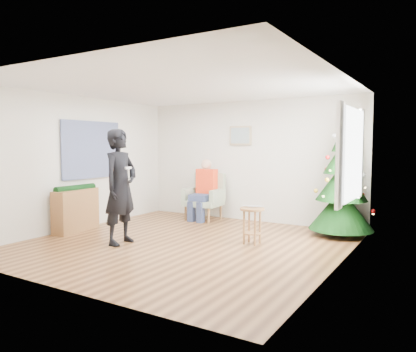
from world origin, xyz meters
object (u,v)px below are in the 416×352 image
Objects in this scene: armchair at (205,202)px; standing_man at (121,187)px; console at (76,210)px; christmas_tree at (342,184)px; stool at (252,225)px.

standing_man is (-0.05, -2.59, 0.58)m from armchair.
standing_man is 1.91× the size of console.
christmas_tree is 1.92m from stool.
christmas_tree reaches higher than console.
stool is at bearing -63.02° from standing_man.
stool is 2.28m from standing_man.
stool is 0.60× the size of armchair.
standing_man is at bearing -149.65° from stool.
standing_man is at bearing -19.00° from console.
standing_man reaches higher than armchair.
stool is at bearing -41.96° from armchair.
christmas_tree is 2.04× the size of armchair.
armchair is 2.74m from console.
christmas_tree reaches higher than standing_man.
armchair is at bearing -4.47° from standing_man.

